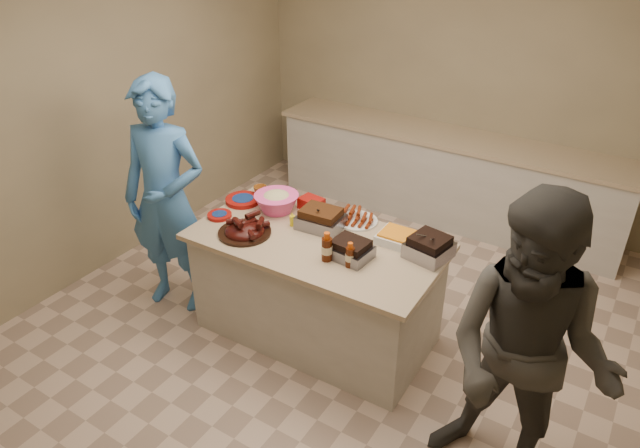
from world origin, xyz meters
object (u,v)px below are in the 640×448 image
Objects in this scene: rib_platter at (245,234)px; guest_blue at (181,298)px; island at (317,332)px; coleslaw_bowl at (277,211)px; roasting_pan at (428,257)px; bbq_bottle_a at (327,260)px; mustard_bottle at (292,225)px; bbq_bottle_b at (350,266)px; plastic_cup at (261,197)px.

guest_blue is at bearing -176.48° from rib_platter.
coleslaw_bowl is at bearing 157.24° from island.
roasting_pan reaches higher than island.
mustard_bottle is (-0.45, 0.25, 0.00)m from bbq_bottle_a.
bbq_bottle_a is at bearing -28.93° from coleslaw_bowl.
island is at bearing -15.77° from mustard_bottle.
mustard_bottle reaches higher than island.
bbq_bottle_a is (0.67, 0.02, 0.00)m from rib_platter.
bbq_bottle_a is 0.11× the size of guest_blue.
island is at bearing 137.52° from bbq_bottle_a.
island is 0.93m from bbq_bottle_b.
bbq_bottle_a reaches higher than bbq_bottle_b.
plastic_cup is (-0.92, 0.49, 0.00)m from bbq_bottle_a.
coleslaw_bowl is at bearing 16.93° from guest_blue.
island is 4.66× the size of rib_platter.
coleslaw_bowl is (-0.48, 0.19, 0.84)m from island.
rib_platter is 1.11m from guest_blue.
coleslaw_bowl is 0.92m from bbq_bottle_b.
plastic_cup reaches higher than guest_blue.
bbq_bottle_a is 0.52m from mustard_bottle.
bbq_bottle_a reaches higher than plastic_cup.
island is 16.63× the size of mustard_bottle.
rib_platter reaches higher than guest_blue.
roasting_pan is 0.68m from bbq_bottle_a.
guest_blue is at bearing -148.07° from coleslaw_bowl.
guest_blue is at bearing -177.21° from bbq_bottle_a.
coleslaw_bowl reaches higher than rib_platter.
plastic_cup is at bearing 156.53° from bbq_bottle_b.
guest_blue is at bearing -130.02° from plastic_cup.
rib_platter is 1.84× the size of bbq_bottle_a.
island is 5.22× the size of coleslaw_bowl.
plastic_cup is (-0.47, 0.24, 0.00)m from mustard_bottle.
island is 0.99m from coleslaw_bowl.
bbq_bottle_b reaches higher than guest_blue.
guest_blue is (-0.94, -0.32, -0.84)m from mustard_bottle.
coleslaw_bowl is 1.64× the size of bbq_bottle_a.
bbq_bottle_a is 1.04m from plastic_cup.
plastic_cup is (-1.48, 0.10, 0.00)m from roasting_pan.
island is 1.22m from guest_blue.
bbq_bottle_b reaches higher than rib_platter.
island is 10.03× the size of bbq_bottle_b.
rib_platter is at bearing -150.69° from roasting_pan.
bbq_bottle_a reaches higher than roasting_pan.
rib_platter is at bearing -177.25° from bbq_bottle_b.
roasting_pan is 0.78× the size of coleslaw_bowl.
rib_platter is 2.15× the size of bbq_bottle_b.
bbq_bottle_b is at bearing 2.75° from rib_platter.
island is 0.99m from rib_platter.
plastic_cup is at bearing 154.88° from coleslaw_bowl.
plastic_cup is (-0.25, 0.51, 0.00)m from rib_platter.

